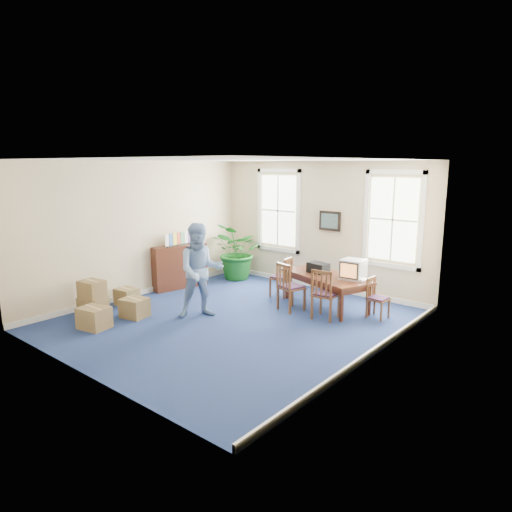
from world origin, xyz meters
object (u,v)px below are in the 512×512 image
Objects in this scene: credenza at (179,266)px; potted_plant at (238,252)px; crt_tv at (353,269)px; cardboard_boxes at (102,298)px; man at (201,271)px; conference_table at (326,291)px; chair_near_left at (291,286)px.

potted_plant reaches higher than credenza.
crt_tv reaches higher than cardboard_boxes.
potted_plant is 1.11× the size of cardboard_boxes.
man reaches higher than potted_plant.
credenza is (-2.08, 1.21, -0.41)m from man.
man is (-1.63, -2.25, 0.62)m from conference_table.
man reaches higher than conference_table.
chair_near_left is 2.99m from potted_plant.
crt_tv is at bearing -8.04° from man.
man is 3.20m from potted_plant.
crt_tv reaches higher than credenza.
cardboard_boxes is (0.50, -2.53, -0.17)m from credenza.
credenza is (-4.33, -1.09, -0.37)m from crt_tv.
credenza reaches higher than cardboard_boxes.
conference_table is 4.16× the size of crt_tv.
conference_table is 1.08× the size of man.
chair_near_left is at bearing -147.46° from crt_tv.
conference_table is at bearing -10.50° from potted_plant.
chair_near_left is 3.29m from credenza.
credenza is (-3.28, -0.32, 0.04)m from chair_near_left.
crt_tv is 5.29m from cardboard_boxes.
chair_near_left is 3.98m from cardboard_boxes.
chair_near_left is at bearing -1.65° from man.
potted_plant is (-3.74, 0.53, -0.15)m from crt_tv.
credenza is at bearing 96.21° from man.
potted_plant is 4.16m from cardboard_boxes.
conference_table is 1.52× the size of cardboard_boxes.
crt_tv reaches higher than conference_table.
crt_tv is at bearing 43.29° from cardboard_boxes.
credenza is at bearing -110.17° from potted_plant.
crt_tv is 0.36× the size of cardboard_boxes.
credenza reaches higher than chair_near_left.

